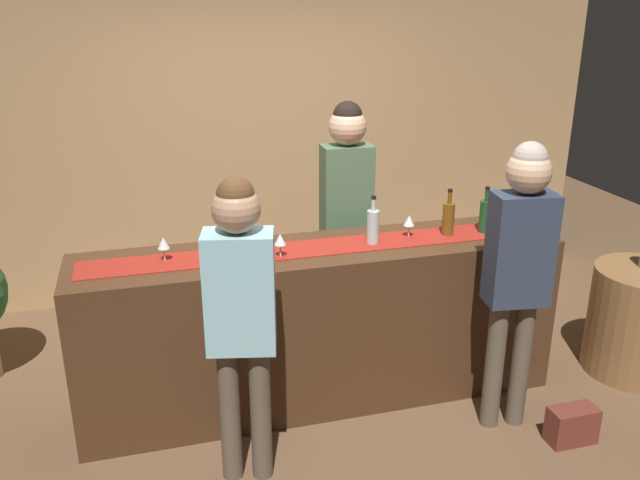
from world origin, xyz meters
name	(u,v)px	position (x,y,z in m)	size (l,w,h in m)	color
ground_plane	(321,395)	(0.00, 0.00, 0.00)	(10.00, 10.00, 0.00)	brown
back_wall	(260,123)	(0.00, 1.90, 1.45)	(6.00, 0.12, 2.90)	tan
bar_counter	(321,324)	(0.00, 0.00, 0.51)	(2.95, 0.60, 1.02)	#472B19
counter_runner_cloth	(321,247)	(0.00, 0.00, 1.03)	(2.80, 0.28, 0.01)	maroon
wine_bottle_clear	(373,226)	(0.32, -0.02, 1.14)	(0.07, 0.07, 0.30)	#B2C6C1
wine_bottle_amber	(449,218)	(0.83, 0.00, 1.14)	(0.07, 0.07, 0.30)	brown
wine_bottle_green	(485,216)	(1.08, -0.01, 1.14)	(0.07, 0.07, 0.30)	#194723
wine_glass_near_customer	(163,244)	(-0.91, 0.03, 1.13)	(0.07, 0.07, 0.14)	silver
wine_glass_mid_counter	(280,240)	(-0.27, -0.09, 1.13)	(0.07, 0.07, 0.14)	silver
wine_glass_far_end	(409,221)	(0.58, 0.03, 1.13)	(0.07, 0.07, 0.14)	silver
bartender	(346,200)	(0.34, 0.58, 1.13)	(0.35, 0.25, 1.80)	#26262B
customer_sipping	(519,258)	(0.98, -0.58, 1.07)	(0.36, 0.25, 1.73)	brown
customer_browsing	(240,303)	(-0.58, -0.63, 1.02)	(0.38, 0.27, 1.66)	brown
round_side_table	(640,321)	(2.18, -0.27, 0.37)	(0.68, 0.68, 0.74)	olive
handbag	(572,425)	(1.27, -0.85, 0.11)	(0.28, 0.14, 0.22)	brown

